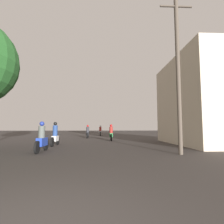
# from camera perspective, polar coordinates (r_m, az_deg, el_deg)

# --- Properties ---
(motorcycle_blue) EXTENTS (0.60, 1.89, 1.56)m
(motorcycle_blue) POSITION_cam_1_polar(r_m,az_deg,el_deg) (9.72, -21.92, -8.40)
(motorcycle_blue) COLOR black
(motorcycle_blue) RESTS_ON ground_plane
(motorcycle_white) EXTENTS (0.60, 1.97, 1.62)m
(motorcycle_white) POSITION_cam_1_polar(r_m,az_deg,el_deg) (12.65, -18.06, -7.49)
(motorcycle_white) COLOR black
(motorcycle_white) RESTS_ON ground_plane
(motorcycle_green) EXTENTS (0.60, 1.97, 1.52)m
(motorcycle_green) POSITION_cam_1_polar(r_m,az_deg,el_deg) (16.67, -0.31, -7.16)
(motorcycle_green) COLOR black
(motorcycle_green) RESTS_ON ground_plane
(motorcycle_black) EXTENTS (0.60, 1.98, 1.51)m
(motorcycle_black) POSITION_cam_1_polar(r_m,az_deg,el_deg) (20.67, -7.94, -6.70)
(motorcycle_black) COLOR black
(motorcycle_black) RESTS_ON ground_plane
(motorcycle_silver) EXTENTS (0.60, 1.85, 1.52)m
(motorcycle_silver) POSITION_cam_1_polar(r_m,az_deg,el_deg) (25.88, -3.83, -6.37)
(motorcycle_silver) COLOR black
(motorcycle_silver) RESTS_ON ground_plane
(building_right_near) EXTENTS (4.27, 7.74, 6.45)m
(building_right_near) POSITION_cam_1_polar(r_m,az_deg,el_deg) (14.89, 26.86, 3.16)
(building_right_near) COLOR beige
(building_right_near) RESTS_ON ground_plane
(utility_pole_near) EXTENTS (1.60, 0.20, 7.76)m
(utility_pole_near) POSITION_cam_1_polar(r_m,az_deg,el_deg) (9.24, 20.76, 12.90)
(utility_pole_near) COLOR #4C4238
(utility_pole_near) RESTS_ON ground_plane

